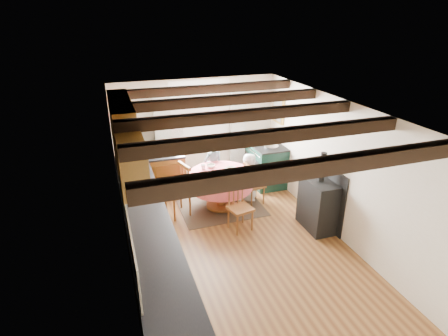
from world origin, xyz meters
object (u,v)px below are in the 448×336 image
object	(u,v)px
cast_iron_stove	(320,192)
child_far	(213,167)
aga_range	(265,163)
chair_left	(177,191)
chair_right	(254,183)
child_right	(249,177)
chair_near	(241,207)
cup	(203,167)
dining_table	(221,190)

from	to	relation	value
cast_iron_stove	child_far	distance (m)	2.41
aga_range	child_far	size ratio (longest dim) A/B	0.87
cast_iron_stove	chair_left	bearing A→B (deg)	151.43
chair_right	cast_iron_stove	size ratio (longest dim) A/B	0.60
child_right	child_far	bearing A→B (deg)	66.83
child_far	child_right	bearing A→B (deg)	124.64
chair_near	aga_range	distance (m)	2.07
child_far	cup	xyz separation A→B (m)	(-0.32, -0.38, 0.21)
dining_table	cup	bearing A→B (deg)	132.10
chair_right	dining_table	bearing A→B (deg)	79.12
aga_range	child_far	distance (m)	1.29
chair_near	child_far	bearing A→B (deg)	78.75
child_far	cast_iron_stove	bearing A→B (deg)	110.99
chair_left	child_far	distance (m)	1.17
chair_near	dining_table	bearing A→B (deg)	82.79
chair_near	cup	world-z (taller)	chair_near
chair_near	cup	size ratio (longest dim) A/B	9.58
child_far	child_right	xyz separation A→B (m)	(0.62, -0.54, -0.09)
chair_near	child_right	distance (m)	1.18
chair_near	cast_iron_stove	xyz separation A→B (m)	(1.35, -0.40, 0.28)
chair_left	chair_right	world-z (taller)	chair_left
dining_table	chair_near	bearing A→B (deg)	-84.69
chair_near	aga_range	xyz separation A→B (m)	(1.24, 1.66, 0.02)
chair_near	cast_iron_stove	distance (m)	1.44
cast_iron_stove	child_far	bearing A→B (deg)	125.26
dining_table	chair_right	distance (m)	0.71
child_far	chair_left	bearing A→B (deg)	22.27
cast_iron_stove	cup	distance (m)	2.33
aga_range	cup	size ratio (longest dim) A/B	10.90
chair_left	chair_right	xyz separation A→B (m)	(1.60, -0.02, -0.08)
chair_left	cast_iron_stove	distance (m)	2.66
chair_left	aga_range	distance (m)	2.35
aga_range	dining_table	bearing A→B (deg)	-149.65
child_far	child_right	distance (m)	0.82
chair_right	cup	bearing A→B (deg)	62.85
dining_table	child_right	bearing A→B (deg)	12.24
chair_left	child_far	size ratio (longest dim) A/B	0.86
cup	chair_near	bearing A→B (deg)	-73.28
dining_table	cast_iron_stove	distance (m)	1.96
chair_left	cup	distance (m)	0.75
child_far	dining_table	bearing A→B (deg)	71.74
chair_near	child_far	xyz separation A→B (m)	(-0.03, 1.57, 0.14)
cup	chair_right	bearing A→B (deg)	-18.77
chair_near	chair_right	size ratio (longest dim) A/B	1.04
chair_near	aga_range	bearing A→B (deg)	40.65
cast_iron_stove	cup	bearing A→B (deg)	137.19
chair_near	cast_iron_stove	size ratio (longest dim) A/B	0.62
aga_range	child_far	world-z (taller)	child_far
aga_range	child_far	xyz separation A→B (m)	(-1.28, -0.09, 0.12)
cast_iron_stove	child_right	world-z (taller)	cast_iron_stove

